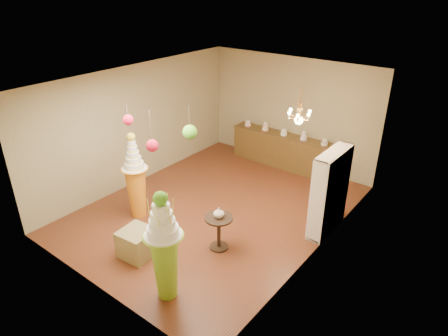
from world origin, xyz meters
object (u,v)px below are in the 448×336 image
Objects in this scene: round_table at (219,228)px; pedestal_orange at (136,185)px; pedestal_green at (165,253)px; sideboard at (283,150)px.

pedestal_orange is at bearing -175.54° from round_table.
pedestal_green is at bearing -31.11° from pedestal_orange.
pedestal_orange reaches higher than round_table.
pedestal_green is 5.72m from sideboard.
pedestal_green is 2.66m from pedestal_orange.
pedestal_orange is at bearing 148.89° from pedestal_green.
sideboard is at bearing 100.76° from pedestal_green.
pedestal_orange is (-2.28, 1.37, -0.10)m from pedestal_green.
sideboard reaches higher than round_table.
pedestal_orange reaches higher than sideboard.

